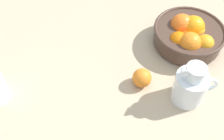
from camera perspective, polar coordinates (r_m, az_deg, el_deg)
The scene contains 4 objects.
ground_plane at distance 94.02cm, azimuth 0.28°, elevation -2.74°, with size 125.99×108.05×3.00cm, color tan.
fruit_bowl at distance 104.39cm, azimuth 16.07°, elevation 7.20°, with size 26.64×26.64×11.30cm.
juice_pitcher at distance 87.69cm, azimuth 16.35°, elevation -3.60°, with size 14.59×10.42×16.28cm.
loose_orange_0 at distance 89.91cm, azimuth 6.44°, elevation -1.69°, with size 6.53×6.53×6.53cm, color orange.
Camera 1 is at (-9.90, -54.05, 74.80)cm, focal length 42.61 mm.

